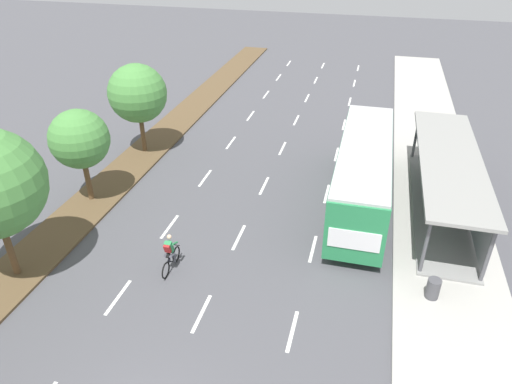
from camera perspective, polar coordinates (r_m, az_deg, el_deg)
The scene contains 11 objects.
median_strip at distance 32.31m, azimuth -11.66°, elevation 6.43°, with size 2.60×52.00×0.12m, color brown.
sidewalk_right at distance 29.61m, azimuth 20.80°, elevation 2.69°, with size 4.50×52.00×0.15m, color #ADAAA3.
lane_divider_left at distance 29.06m, azimuth -4.56°, elevation 4.04°, with size 0.14×47.30×0.01m.
lane_divider_center at distance 28.21m, azimuth 2.21°, elevation 3.25°, with size 0.14×47.30×0.01m.
lane_divider_right at distance 27.78m, azimuth 9.28°, elevation 2.38°, with size 0.14×47.30×0.01m.
bus_shelter at distance 24.87m, azimuth 22.82°, elevation 1.53°, with size 2.90×11.98×2.86m.
bus at distance 24.02m, azimuth 12.98°, elevation 2.80°, with size 2.54×11.29×3.37m.
cyclist at distance 20.00m, azimuth -10.46°, elevation -7.48°, with size 0.46×1.82×1.71m.
median_tree_third at distance 24.67m, azimuth -20.78°, elevation 6.05°, with size 2.96×2.96×4.89m.
median_tree_fourth at distance 29.33m, azimuth -14.28°, elevation 11.58°, with size 3.51×3.51×5.50m.
trash_bin at distance 19.63m, azimuth 20.83°, elevation -10.97°, with size 0.52×0.52×0.85m, color #4C4C51.
Camera 1 is at (5.22, -6.36, 12.97)m, focal length 32.73 mm.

